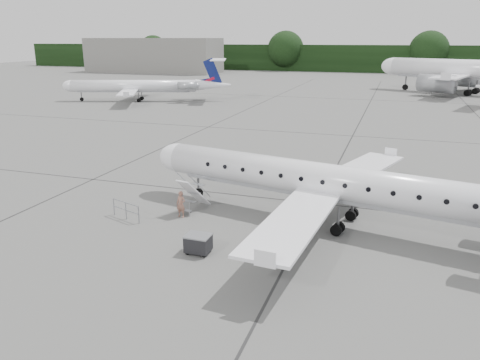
% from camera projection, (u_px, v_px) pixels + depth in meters
% --- Properties ---
extents(ground, '(320.00, 320.00, 0.00)m').
position_uv_depth(ground, '(357.00, 263.00, 21.40)').
color(ground, '#5B5B59').
rests_on(ground, ground).
extents(treeline, '(260.00, 4.00, 8.00)m').
position_uv_depth(treeline, '(397.00, 59.00, 138.20)').
color(treeline, black).
rests_on(treeline, ground).
extents(terminal_building, '(40.00, 14.00, 10.00)m').
position_uv_depth(terminal_building, '(154.00, 55.00, 141.03)').
color(terminal_building, slate).
rests_on(terminal_building, ground).
extents(main_regional_jet, '(29.64, 23.96, 6.74)m').
position_uv_depth(main_regional_jet, '(332.00, 165.00, 25.09)').
color(main_regional_jet, white).
rests_on(main_regional_jet, ground).
extents(airstair, '(1.30, 2.39, 2.11)m').
position_uv_depth(airstair, '(194.00, 193.00, 27.72)').
color(airstair, white).
rests_on(airstair, ground).
extents(passenger, '(0.60, 0.42, 1.54)m').
position_uv_depth(passenger, '(181.00, 204.00, 26.75)').
color(passenger, '#956351').
rests_on(passenger, ground).
extents(safety_railing, '(2.10, 0.82, 1.00)m').
position_uv_depth(safety_railing, '(126.00, 211.00, 26.52)').
color(safety_railing, gray).
rests_on(safety_railing, ground).
extents(baggage_cart, '(1.15, 0.93, 0.99)m').
position_uv_depth(baggage_cart, '(198.00, 244.00, 22.29)').
color(baggage_cart, black).
rests_on(baggage_cart, ground).
extents(bg_narrowbody, '(41.76, 36.87, 12.42)m').
position_uv_depth(bg_narrowbody, '(466.00, 60.00, 84.64)').
color(bg_narrowbody, white).
rests_on(bg_narrowbody, ground).
extents(bg_regional_left, '(30.53, 25.95, 6.80)m').
position_uv_depth(bg_regional_left, '(133.00, 80.00, 75.88)').
color(bg_regional_left, white).
rests_on(bg_regional_left, ground).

